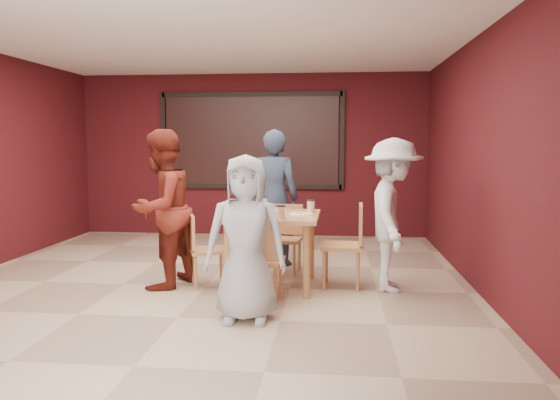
# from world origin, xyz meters

# --- Properties ---
(floor) EXTENTS (7.00, 7.00, 0.00)m
(floor) POSITION_xyz_m (0.00, 0.00, 0.00)
(floor) COLOR tan
(floor) RESTS_ON ground
(window_blinds) EXTENTS (3.00, 0.02, 1.50)m
(window_blinds) POSITION_xyz_m (0.00, 3.45, 1.65)
(window_blinds) COLOR black
(dining_table) EXTENTS (1.06, 1.06, 0.98)m
(dining_table) POSITION_xyz_m (0.75, 0.06, 0.72)
(dining_table) COLOR #BA7B4C
(dining_table) RESTS_ON floor
(chair_front) EXTENTS (0.45, 0.45, 0.88)m
(chair_front) POSITION_xyz_m (0.71, -0.66, 0.50)
(chair_front) COLOR #A97842
(chair_front) RESTS_ON floor
(chair_back) EXTENTS (0.46, 0.46, 0.84)m
(chair_back) POSITION_xyz_m (0.83, 0.81, 0.48)
(chair_back) COLOR #A97842
(chair_back) RESTS_ON floor
(chair_left) EXTENTS (0.50, 0.50, 0.82)m
(chair_left) POSITION_xyz_m (-0.04, 0.01, 0.46)
(chair_left) COLOR #A97842
(chair_left) RESTS_ON floor
(chair_right) EXTENTS (0.47, 0.47, 0.94)m
(chair_right) POSITION_xyz_m (1.61, 0.13, 0.53)
(chair_right) COLOR #A97842
(chair_right) RESTS_ON floor
(diner_front) EXTENTS (0.76, 0.51, 1.52)m
(diner_front) POSITION_xyz_m (0.65, -1.13, 0.76)
(diner_front) COLOR #AAAAAA
(diner_front) RESTS_ON floor
(diner_back) EXTENTS (0.71, 0.51, 1.79)m
(diner_back) POSITION_xyz_m (0.65, 1.19, 0.90)
(diner_back) COLOR #283548
(diner_back) RESTS_ON floor
(diner_left) EXTENTS (0.92, 1.03, 1.77)m
(diner_left) POSITION_xyz_m (-0.48, -0.07, 0.88)
(diner_left) COLOR maroon
(diner_left) RESTS_ON floor
(diner_right) EXTENTS (0.70, 1.12, 1.67)m
(diner_right) POSITION_xyz_m (2.08, 0.05, 0.84)
(diner_right) COLOR silver
(diner_right) RESTS_ON floor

